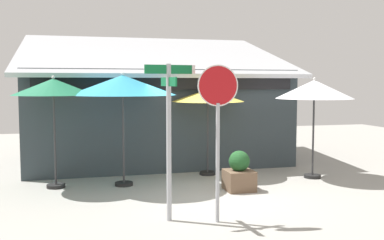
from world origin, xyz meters
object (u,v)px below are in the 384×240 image
patio_umbrella_forest_green_left (53,88)px  patio_umbrella_teal_center (123,86)px  street_sign_post (169,125)px  sidewalk_planter (239,173)px  stop_sign (218,114)px  patio_umbrella_ivory_far_right (314,90)px  patio_umbrella_mustard_right (208,96)px

patio_umbrella_forest_green_left → patio_umbrella_teal_center: size_ratio=0.97×
street_sign_post → patio_umbrella_teal_center: 3.13m
sidewalk_planter → stop_sign: bearing=-120.0°
patio_umbrella_ivory_far_right → patio_umbrella_forest_green_left: bearing=174.9°
stop_sign → patio_umbrella_ivory_far_right: size_ratio=1.07×
street_sign_post → stop_sign: street_sign_post is taller
street_sign_post → patio_umbrella_teal_center: (-0.51, 3.01, 0.69)m
stop_sign → patio_umbrella_teal_center: size_ratio=1.02×
stop_sign → patio_umbrella_ivory_far_right: 4.67m
patio_umbrella_teal_center → sidewalk_planter: (2.56, -1.19, -2.04)m
street_sign_post → patio_umbrella_forest_green_left: bearing=123.4°
patio_umbrella_teal_center → patio_umbrella_mustard_right: patio_umbrella_teal_center is taller
patio_umbrella_mustard_right → sidewalk_planter: bearing=-84.1°
patio_umbrella_mustard_right → sidewalk_planter: (0.20, -1.90, -1.74)m
street_sign_post → stop_sign: size_ratio=1.01×
street_sign_post → patio_umbrella_ivory_far_right: street_sign_post is taller
patio_umbrella_mustard_right → patio_umbrella_forest_green_left: bearing=-172.6°
stop_sign → patio_umbrella_mustard_right: size_ratio=1.17×
patio_umbrella_teal_center → patio_umbrella_ivory_far_right: (4.94, -0.38, -0.12)m
stop_sign → patio_umbrella_teal_center: 3.61m
stop_sign → sidewalk_planter: size_ratio=3.02×
patio_umbrella_forest_green_left → sidewalk_planter: bearing=-18.4°
street_sign_post → patio_umbrella_forest_green_left: 3.89m
patio_umbrella_teal_center → patio_umbrella_ivory_far_right: 4.95m
street_sign_post → patio_umbrella_ivory_far_right: bearing=30.7°
street_sign_post → patio_umbrella_teal_center: bearing=99.5°
stop_sign → patio_umbrella_mustard_right: 4.16m
patio_umbrella_forest_green_left → sidewalk_planter: patio_umbrella_forest_green_left is taller
stop_sign → sidewalk_planter: (1.23, 2.13, -1.55)m
patio_umbrella_forest_green_left → sidewalk_planter: (4.16, -1.38, -1.98)m
patio_umbrella_ivory_far_right → street_sign_post: bearing=-149.3°
street_sign_post → sidewalk_planter: size_ratio=3.04×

